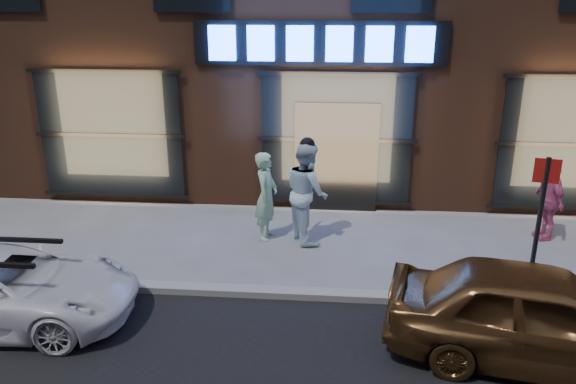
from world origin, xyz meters
name	(u,v)px	position (x,y,z in m)	size (l,w,h in m)	color
ground	(333,299)	(0.00, 0.00, 0.00)	(90.00, 90.00, 0.00)	slate
curb	(333,295)	(0.00, 0.00, 0.06)	(60.00, 0.25, 0.12)	gray
man_bowtie	(266,196)	(-1.32, 2.27, 0.87)	(0.63, 0.42, 1.74)	#B5EEC2
man_cap	(307,192)	(-0.54, 2.26, 0.98)	(0.95, 0.74, 1.95)	white
passerby	(549,200)	(4.12, 2.73, 0.78)	(0.92, 0.38, 1.57)	#CD5480
white_suv	(2,288)	(-4.77, -1.03, 0.54)	(1.78, 3.85, 1.07)	white
gold_sedan	(542,317)	(2.65, -1.38, 0.67)	(1.57, 3.90, 1.33)	brown
sign_post	(540,216)	(3.07, 0.29, 1.40)	(0.37, 0.11, 2.31)	#262628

